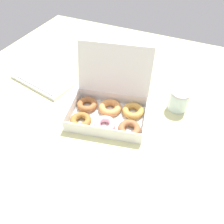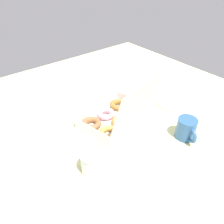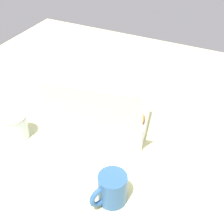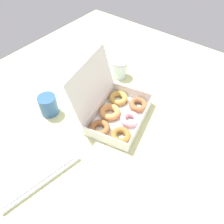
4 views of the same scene
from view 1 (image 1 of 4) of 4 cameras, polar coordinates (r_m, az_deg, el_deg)
The scene contains 5 objects.
ground_plane at distance 102.28cm, azimuth -0.69°, elevation -1.42°, with size 180.00×180.00×2.00cm, color beige.
donut_box at distance 98.92cm, azimuth -0.89°, elevation 0.43°, with size 39.08×35.19×28.48cm.
keyboard at distance 126.15cm, azimuth -18.05°, elevation 7.77°, with size 36.55×20.49×2.20cm.
coffee_mug at distance 124.70cm, azimuth -2.74°, elevation 12.07°, with size 9.03×12.60×10.38cm.
glass_jar at distance 106.53cm, azimuth 17.06°, elevation 3.02°, with size 9.37×9.37×10.17cm.
Camera 1 is at (30.19, -63.54, 73.24)cm, focal length 35.00 mm.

